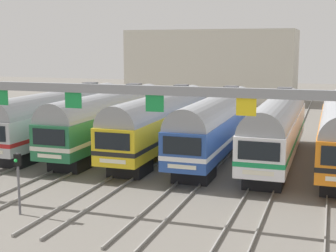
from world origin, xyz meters
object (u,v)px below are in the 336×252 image
Objects in this scene: commuter_train_green at (110,118)px; commuter_train_white at (277,126)px; catenary_gantry at (113,107)px; commuter_train_stainless at (62,115)px; commuter_train_yellow at (162,120)px; yard_signal_mast at (18,172)px; commuter_train_blue at (217,123)px.

commuter_train_green and commuter_train_white have the same top height.
catenary_gantry reaches higher than commuter_train_white.
commuter_train_stainless is 8.71m from commuter_train_yellow.
commuter_train_white reaches higher than yard_signal_mast.
commuter_train_yellow is 13.94m from catenary_gantry.
commuter_train_green is 15.24m from catenary_gantry.
yard_signal_mast is at bearing -125.40° from commuter_train_white.
commuter_train_yellow is at bearing 99.16° from catenary_gantry.
yard_signal_mast is at bearing -98.09° from commuter_train_yellow.
catenary_gantry is at bearing 22.64° from yard_signal_mast.
yard_signal_mast is at bearing -81.91° from commuter_train_green.
commuter_train_stainless is 5.75× the size of yard_signal_mast.
commuter_train_stainless is 1.00× the size of commuter_train_white.
yard_signal_mast is (-10.88, -15.31, -0.50)m from commuter_train_white.
commuter_train_white is 5.75× the size of yard_signal_mast.
commuter_train_green is 1.00× the size of commuter_train_white.
commuter_train_white is at bearing 0.00° from commuter_train_blue.
commuter_train_stainless is 17.55m from catenary_gantry.
commuter_train_yellow is at bearing 180.00° from commuter_train_white.
commuter_train_yellow is (4.35, 0.00, 0.00)m from commuter_train_green.
commuter_train_green is at bearing 180.00° from commuter_train_white.
catenary_gantry is 5.70m from yard_signal_mast.
commuter_train_green is 0.67× the size of catenary_gantry.
commuter_train_blue is at bearing 0.00° from commuter_train_yellow.
commuter_train_yellow and commuter_train_blue have the same top height.
commuter_train_white is (4.35, 0.00, 0.00)m from commuter_train_blue.
commuter_train_blue is 16.66m from yard_signal_mast.
commuter_train_white is (13.06, 0.00, 0.00)m from commuter_train_green.
yard_signal_mast is at bearing -113.10° from commuter_train_blue.
commuter_train_yellow is 0.67× the size of catenary_gantry.
commuter_train_blue is 0.67× the size of catenary_gantry.
commuter_train_stainless is 17.42m from commuter_train_white.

